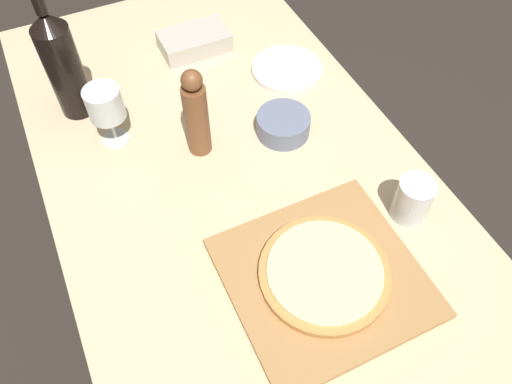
# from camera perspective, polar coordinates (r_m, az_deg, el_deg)

# --- Properties ---
(ground_plane) EXTENTS (12.00, 12.00, 0.00)m
(ground_plane) POSITION_cam_1_polar(r_m,az_deg,el_deg) (1.84, -1.28, -12.74)
(ground_plane) COLOR #2D2823
(dining_table) EXTENTS (0.88, 1.69, 0.73)m
(dining_table) POSITION_cam_1_polar(r_m,az_deg,el_deg) (1.27, -1.81, -0.85)
(dining_table) COLOR #CCB78E
(dining_table) RESTS_ON ground_plane
(cutting_board) EXTENTS (0.39, 0.37, 0.02)m
(cutting_board) POSITION_cam_1_polar(r_m,az_deg,el_deg) (1.06, 7.70, -9.62)
(cutting_board) COLOR #A87A47
(cutting_board) RESTS_ON dining_table
(pizza) EXTENTS (0.27, 0.27, 0.02)m
(pizza) POSITION_cam_1_polar(r_m,az_deg,el_deg) (1.04, 7.82, -9.11)
(pizza) COLOR #C68947
(pizza) RESTS_ON cutting_board
(wine_bottle) EXTENTS (0.09, 0.09, 0.36)m
(wine_bottle) POSITION_cam_1_polar(r_m,az_deg,el_deg) (1.35, -21.24, 13.48)
(wine_bottle) COLOR black
(wine_bottle) RESTS_ON dining_table
(pepper_mill) EXTENTS (0.06, 0.06, 0.25)m
(pepper_mill) POSITION_cam_1_polar(r_m,az_deg,el_deg) (1.19, -6.85, 8.76)
(pepper_mill) COLOR brown
(pepper_mill) RESTS_ON dining_table
(wine_glass) EXTENTS (0.09, 0.09, 0.17)m
(wine_glass) POSITION_cam_1_polar(r_m,az_deg,el_deg) (1.25, -16.88, 9.47)
(wine_glass) COLOR silver
(wine_glass) RESTS_ON dining_table
(small_bowl) EXTENTS (0.14, 0.14, 0.06)m
(small_bowl) POSITION_cam_1_polar(r_m,az_deg,el_deg) (1.29, 3.13, 7.71)
(small_bowl) COLOR slate
(small_bowl) RESTS_ON dining_table
(drinking_tumbler) EXTENTS (0.08, 0.08, 0.11)m
(drinking_tumbler) POSITION_cam_1_polar(r_m,az_deg,el_deg) (1.15, 17.45, -0.83)
(drinking_tumbler) COLOR silver
(drinking_tumbler) RESTS_ON dining_table
(dinner_plate) EXTENTS (0.20, 0.20, 0.01)m
(dinner_plate) POSITION_cam_1_polar(r_m,az_deg,el_deg) (1.48, 3.57, 13.86)
(dinner_plate) COLOR silver
(dinner_plate) RESTS_ON dining_table
(food_container) EXTENTS (0.20, 0.12, 0.06)m
(food_container) POSITION_cam_1_polar(r_m,az_deg,el_deg) (1.55, -7.07, 16.72)
(food_container) COLOR #BCB7AD
(food_container) RESTS_ON dining_table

